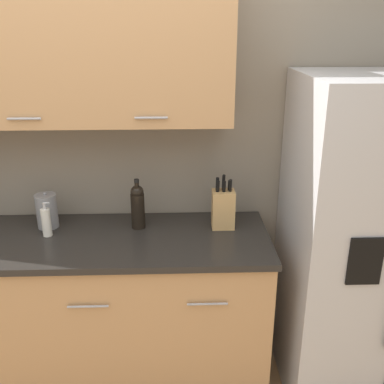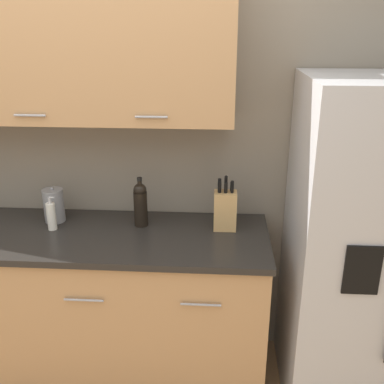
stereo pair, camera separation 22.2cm
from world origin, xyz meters
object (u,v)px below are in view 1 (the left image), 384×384
(steel_canister, at_px, (47,211))
(soap_dispenser, at_px, (46,222))
(refrigerator, at_px, (375,242))
(wine_bottle, at_px, (138,206))
(knife_block, at_px, (223,208))

(steel_canister, bearing_deg, soap_dispenser, -77.68)
(refrigerator, distance_m, soap_dispenser, 1.77)
(wine_bottle, height_order, soap_dispenser, wine_bottle)
(knife_block, distance_m, steel_canister, 0.98)
(wine_bottle, distance_m, soap_dispenser, 0.49)
(knife_block, bearing_deg, refrigerator, -9.76)
(wine_bottle, distance_m, steel_canister, 0.51)
(wine_bottle, bearing_deg, refrigerator, -6.85)
(refrigerator, distance_m, knife_block, 0.84)
(knife_block, relative_size, steel_canister, 1.47)
(wine_bottle, height_order, steel_canister, wine_bottle)
(refrigerator, bearing_deg, soap_dispenser, 177.78)
(refrigerator, xyz_separation_m, steel_canister, (-1.79, 0.18, 0.14))
(knife_block, distance_m, soap_dispenser, 0.96)
(knife_block, height_order, steel_canister, knife_block)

